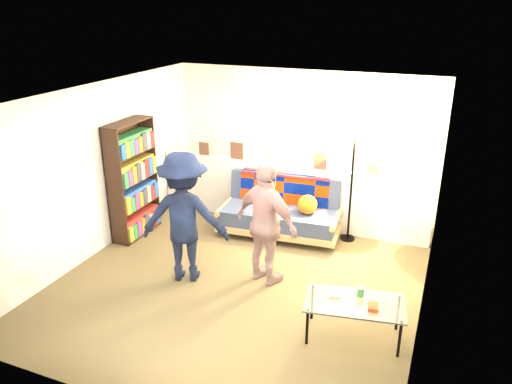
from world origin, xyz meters
TOP-DOWN VIEW (x-y plane):
  - ground at (0.00, 0.00)m, footprint 5.00×5.00m
  - room_shell at (0.00, 0.47)m, footprint 4.60×5.05m
  - half_wall_ledge at (0.00, 1.80)m, footprint 4.45×0.15m
  - ledge_decor at (-0.23, 1.78)m, footprint 2.97×0.02m
  - futon_sofa at (0.02, 1.41)m, footprint 1.92×1.04m
  - bookshelf at (-2.08, 0.55)m, footprint 0.30×0.90m
  - coffee_table at (1.61, -0.74)m, footprint 1.13×0.75m
  - floor_lamp at (1.05, 1.61)m, footprint 0.37×0.29m
  - person_left at (-0.69, -0.32)m, footprint 1.25×0.94m
  - person_right at (0.31, -0.02)m, footprint 1.04×0.72m

SIDE VIEW (x-z plane):
  - ground at x=0.00m, z-range 0.00..0.00m
  - futon_sofa at x=0.02m, z-range -0.03..0.77m
  - coffee_table at x=1.61m, z-range 0.14..0.69m
  - half_wall_ledge at x=0.00m, z-range 0.00..1.00m
  - person_right at x=0.31m, z-range 0.00..1.63m
  - bookshelf at x=-2.08m, z-range -0.06..1.73m
  - person_left at x=-0.69m, z-range 0.00..1.72m
  - floor_lamp at x=1.05m, z-range 0.34..1.97m
  - ledge_decor at x=-0.23m, z-range 0.95..1.40m
  - room_shell at x=0.00m, z-range 0.45..2.90m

